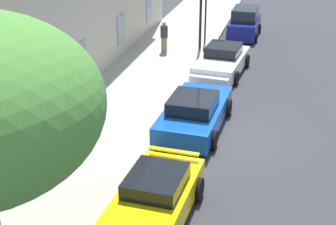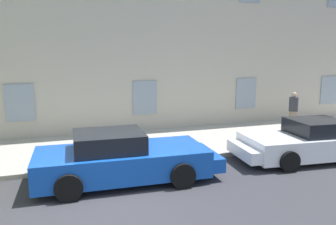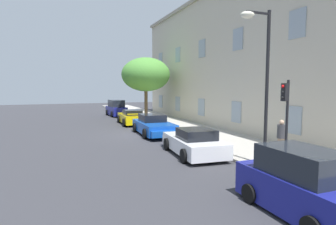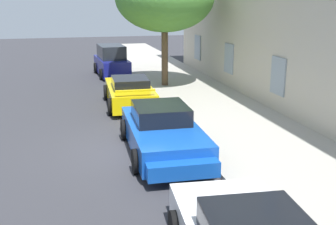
% 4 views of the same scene
% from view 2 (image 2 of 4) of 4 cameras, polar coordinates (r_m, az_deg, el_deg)
% --- Properties ---
extents(ground_plane, '(80.00, 80.00, 0.00)m').
position_cam_2_polar(ground_plane, '(8.89, -9.73, -13.54)').
color(ground_plane, '#333338').
extents(sidewalk, '(60.00, 4.50, 0.14)m').
position_cam_2_polar(sidewalk, '(12.75, -12.62, -6.05)').
color(sidewalk, '#A8A399').
rests_on(sidewalk, ground).
extents(building_facade, '(32.20, 4.34, 11.23)m').
position_cam_2_polar(building_facade, '(16.57, -14.95, 16.89)').
color(building_facade, '#BCB29E').
rests_on(building_facade, ground).
extents(sportscar_yellow_flank, '(5.17, 2.39, 1.42)m').
position_cam_2_polar(sportscar_yellow_flank, '(9.59, -6.86, -7.76)').
color(sportscar_yellow_flank, '#144CB2').
rests_on(sportscar_yellow_flank, ground).
extents(sportscar_white_middle, '(4.84, 2.48, 1.34)m').
position_cam_2_polar(sportscar_white_middle, '(12.23, 22.05, -4.72)').
color(sportscar_white_middle, white).
rests_on(sportscar_white_middle, ground).
extents(pedestrian_admiring, '(0.54, 0.54, 1.70)m').
position_cam_2_polar(pedestrian_admiring, '(16.24, 20.48, 0.33)').
color(pedestrian_admiring, '#8C7259').
rests_on(pedestrian_admiring, sidewalk).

